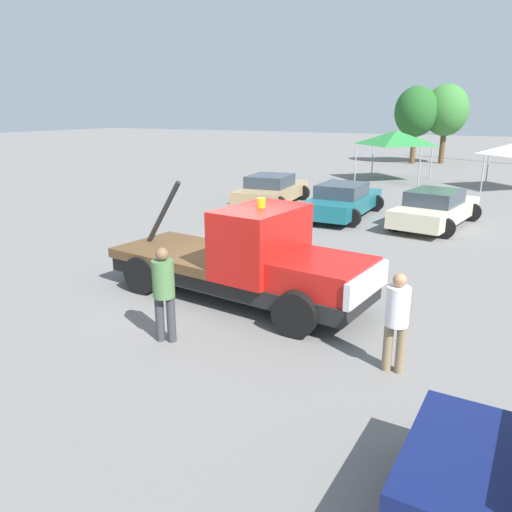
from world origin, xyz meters
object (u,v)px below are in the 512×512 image
Objects in this scene: tow_truck at (250,261)px; parked_car_tan at (271,190)px; tree_left at (416,112)px; person_at_hood at (164,288)px; person_near_truck at (397,316)px; canopy_tent_green at (396,138)px; tree_center at (446,111)px; parked_car_teal at (343,201)px; parked_car_cream at (435,209)px.

parked_car_tan is (-4.81, 10.68, -0.27)m from tow_truck.
person_at_hood is at bearing -85.71° from tree_left.
tow_truck reaches higher than person_near_truck.
canopy_tent_green is 10.76m from tree_left.
tree_left is (1.84, 21.10, 3.26)m from parked_car_tan.
tree_center is (3.82, 22.31, 3.35)m from parked_car_tan.
tree_center is (-4.51, 34.59, 3.04)m from person_near_truck.
person_at_hood is 12.13m from parked_car_teal.
tree_left reaches higher than person_at_hood.
canopy_tent_green is 0.63× the size of tree_left.
tow_truck is 3.56× the size of person_at_hood.
tow_truck reaches higher than parked_car_teal.
person_near_truck is 0.33× the size of parked_car_cream.
canopy_tent_green is (-1.92, 21.16, 1.57)m from tow_truck.
parked_car_tan is at bearing -105.41° from canopy_tent_green.
canopy_tent_green reaches higher than parked_car_tan.
canopy_tent_green is (2.89, 10.48, 1.84)m from parked_car_tan.
tree_left reaches higher than tow_truck.
person_near_truck is at bearing 83.59° from person_at_hood.
person_near_truck is 0.46× the size of canopy_tent_green.
tree_center is (0.93, 11.83, 1.51)m from canopy_tent_green.
person_at_hood is 34.44m from tree_left.
parked_car_teal is at bearing -86.23° from canopy_tent_green.
tow_truck is at bearing -119.03° from person_near_truck.
canopy_tent_green is at bearing 164.97° from person_at_hood.
tree_left reaches higher than canopy_tent_green.
parked_car_tan is at bearing -150.52° from person_near_truck.
tree_left reaches higher than person_near_truck.
tow_truck is 33.15m from tree_center.
parked_car_tan is 11.03m from canopy_tent_green.
person_near_truck is 0.29× the size of tree_left.
parked_car_tan is at bearing 120.42° from tow_truck.
parked_car_cream is 1.39× the size of canopy_tent_green.
tree_left is at bearing 95.67° from canopy_tent_green.
canopy_tent_green is at bearing -171.24° from person_near_truck.
person_at_hood is 12.39m from parked_car_cream.
parked_car_cream is at bearing 148.63° from person_at_hood.
canopy_tent_green is (-1.52, 23.61, 1.47)m from person_at_hood.
tow_truck is at bearing -84.66° from tree_left.
canopy_tent_green reaches higher than tow_truck.
person_near_truck is at bearing -165.15° from parked_car_cream.
person_near_truck is 0.34× the size of parked_car_teal.
person_at_hood is at bearing -177.10° from parked_car_teal.
tree_center reaches higher than parked_car_cream.
tree_center is at bearing 85.50° from canopy_tent_green.
tree_left is (-1.81, 22.12, 3.26)m from parked_car_teal.
parked_car_tan is 0.85× the size of tree_left.
tow_truck is 1.27× the size of parked_car_tan.
parked_car_teal is 22.43m from tree_left.
tow_truck is 1.28× the size of parked_car_teal.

